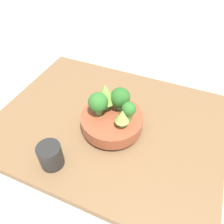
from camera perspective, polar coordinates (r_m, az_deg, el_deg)
The scene contains 9 objects.
ground_plane at distance 0.83m, azimuth -0.88°, elevation -3.74°, with size 6.00×6.00×0.00m, color silver.
table at distance 0.82m, azimuth -0.90°, elevation -2.99°, with size 0.81×0.63×0.03m.
bowl at distance 0.75m, azimuth -0.00°, elevation -2.42°, with size 0.21×0.21×0.06m.
romanesco_piece_far at distance 0.68m, azimuth 2.66°, elevation -1.20°, with size 0.05×0.05×0.07m.
broccoli_floret_front at distance 0.73m, azimuth 2.16°, elevation 3.69°, with size 0.07×0.07×0.08m.
broccoli_floret_left at distance 0.69m, azimuth 4.40°, elevation 0.50°, with size 0.05×0.05×0.08m.
broccoli_floret_right at distance 0.71m, azimuth -3.63°, elevation 2.44°, with size 0.07×0.07×0.09m.
romanesco_piece_near at distance 0.72m, azimuth -1.88°, elevation 4.56°, with size 0.07×0.07×0.10m.
cup at distance 0.69m, azimuth -15.74°, elevation -10.90°, with size 0.07×0.07×0.08m.
Camera 1 is at (-0.22, 0.50, 0.62)m, focal length 35.00 mm.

